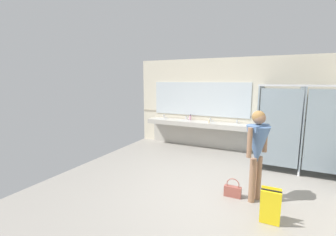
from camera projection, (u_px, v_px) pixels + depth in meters
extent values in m
cube|color=gray|center=(201.00, 194.00, 4.46)|extent=(6.31, 6.76, 0.10)
cube|color=beige|center=(234.00, 104.00, 7.02)|extent=(6.31, 0.12, 2.78)
cube|color=#9E937F|center=(233.00, 116.00, 7.02)|extent=(6.31, 0.01, 0.06)
cube|color=#B2ADA3|center=(196.00, 124.00, 7.27)|extent=(3.23, 0.53, 0.14)
cube|color=#B2ADA3|center=(198.00, 135.00, 7.53)|extent=(3.23, 0.08, 0.70)
cube|color=#ADADA8|center=(162.00, 120.00, 7.75)|extent=(0.42, 0.29, 0.11)
cylinder|color=silver|center=(164.00, 116.00, 7.92)|extent=(0.04, 0.04, 0.11)
cylinder|color=silver|center=(164.00, 115.00, 7.86)|extent=(0.03, 0.11, 0.03)
sphere|color=silver|center=(166.00, 117.00, 7.90)|extent=(0.04, 0.04, 0.04)
cube|color=#ADADA8|center=(184.00, 122.00, 7.41)|extent=(0.42, 0.29, 0.11)
cylinder|color=silver|center=(186.00, 118.00, 7.58)|extent=(0.04, 0.04, 0.11)
cylinder|color=silver|center=(186.00, 117.00, 7.52)|extent=(0.03, 0.11, 0.03)
sphere|color=silver|center=(188.00, 119.00, 7.56)|extent=(0.04, 0.04, 0.04)
cube|color=#ADADA8|center=(209.00, 124.00, 7.06)|extent=(0.42, 0.29, 0.11)
cylinder|color=silver|center=(211.00, 120.00, 7.23)|extent=(0.04, 0.04, 0.11)
cylinder|color=silver|center=(210.00, 119.00, 7.17)|extent=(0.03, 0.11, 0.03)
sphere|color=silver|center=(213.00, 121.00, 7.21)|extent=(0.04, 0.04, 0.04)
cube|color=#ADADA8|center=(236.00, 126.00, 6.72)|extent=(0.42, 0.29, 0.11)
cylinder|color=silver|center=(237.00, 122.00, 6.89)|extent=(0.04, 0.04, 0.11)
cylinder|color=silver|center=(237.00, 120.00, 6.83)|extent=(0.03, 0.11, 0.03)
sphere|color=silver|center=(240.00, 123.00, 6.87)|extent=(0.04, 0.04, 0.04)
cube|color=silver|center=(200.00, 99.00, 7.39)|extent=(3.13, 0.02, 1.06)
cube|color=gray|center=(260.00, 122.00, 6.00)|extent=(0.03, 1.48, 1.86)
cylinder|color=silver|center=(255.00, 167.00, 5.56)|extent=(0.05, 0.05, 0.12)
cube|color=gray|center=(300.00, 125.00, 5.61)|extent=(0.03, 1.48, 1.86)
cylinder|color=silver|center=(299.00, 173.00, 5.16)|extent=(0.05, 0.05, 0.12)
cube|color=gray|center=(279.00, 128.00, 5.17)|extent=(0.84, 0.04, 1.76)
cube|color=gray|center=(329.00, 132.00, 4.78)|extent=(0.84, 0.03, 1.76)
cube|color=#B7BABF|center=(307.00, 86.00, 4.82)|extent=(1.91, 0.04, 0.04)
cylinder|color=#8C664C|center=(258.00, 178.00, 4.12)|extent=(0.11, 0.11, 0.79)
cylinder|color=#8C664C|center=(252.00, 180.00, 4.01)|extent=(0.11, 0.11, 0.79)
cone|color=#4C6B99|center=(257.00, 145.00, 3.97)|extent=(0.54, 0.54, 0.68)
cube|color=#4C6B99|center=(258.00, 128.00, 3.92)|extent=(0.33, 0.45, 0.10)
cylinder|color=#8C664C|center=(265.00, 138.00, 4.10)|extent=(0.08, 0.08, 0.50)
cylinder|color=#8C664C|center=(250.00, 143.00, 3.81)|extent=(0.08, 0.08, 0.50)
sphere|color=#8C664C|center=(259.00, 118.00, 3.89)|extent=(0.21, 0.21, 0.21)
sphere|color=olive|center=(259.00, 117.00, 3.90)|extent=(0.22, 0.22, 0.22)
cube|color=#934C42|center=(233.00, 192.00, 4.24)|extent=(0.30, 0.10, 0.20)
torus|color=#934C42|center=(233.00, 184.00, 4.21)|extent=(0.23, 0.02, 0.23)
cylinder|color=#D899B2|center=(190.00, 118.00, 7.50)|extent=(0.07, 0.07, 0.14)
cylinder|color=black|center=(190.00, 115.00, 7.48)|extent=(0.03, 0.03, 0.04)
cylinder|color=beige|center=(209.00, 121.00, 6.95)|extent=(0.07, 0.07, 0.10)
cube|color=yellow|center=(270.00, 209.00, 3.34)|extent=(0.28, 0.10, 0.55)
cube|color=yellow|center=(270.00, 206.00, 3.42)|extent=(0.28, 0.10, 0.55)
cylinder|color=black|center=(271.00, 191.00, 3.34)|extent=(0.28, 0.02, 0.02)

